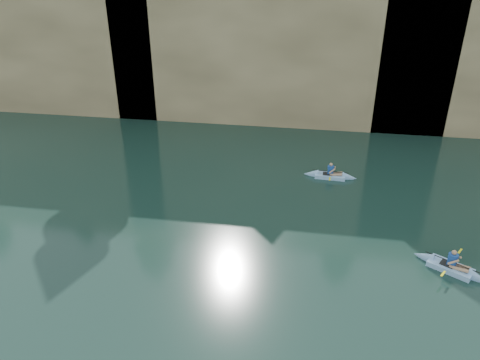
# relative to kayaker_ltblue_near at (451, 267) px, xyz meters

# --- Properties ---
(ground) EXTENTS (160.00, 160.00, 0.00)m
(ground) POSITION_rel_kayaker_ltblue_near_xyz_m (-10.96, -5.81, -0.15)
(ground) COLOR black
(ground) RESTS_ON ground
(cliff) EXTENTS (70.00, 16.00, 12.00)m
(cliff) POSITION_rel_kayaker_ltblue_near_xyz_m (-10.96, 24.19, 5.85)
(cliff) COLOR tan
(cliff) RESTS_ON ground
(cliff_slab_center) EXTENTS (24.00, 2.40, 11.40)m
(cliff_slab_center) POSITION_rel_kayaker_ltblue_near_xyz_m (-8.96, 16.79, 5.55)
(cliff_slab_center) COLOR tan
(cliff_slab_center) RESTS_ON ground
(sea_cave_west) EXTENTS (4.50, 1.00, 4.00)m
(sea_cave_west) POSITION_rel_kayaker_ltblue_near_xyz_m (-28.96, 16.14, 1.85)
(sea_cave_west) COLOR black
(sea_cave_west) RESTS_ON ground
(sea_cave_center) EXTENTS (3.50, 1.00, 3.20)m
(sea_cave_center) POSITION_rel_kayaker_ltblue_near_xyz_m (-14.96, 16.14, 1.45)
(sea_cave_center) COLOR black
(sea_cave_center) RESTS_ON ground
(sea_cave_east) EXTENTS (5.00, 1.00, 4.50)m
(sea_cave_east) POSITION_rel_kayaker_ltblue_near_xyz_m (-0.96, 16.14, 2.10)
(sea_cave_east) COLOR black
(sea_cave_east) RESTS_ON ground
(kayaker_ltblue_near) EXTENTS (3.08, 2.30, 1.25)m
(kayaker_ltblue_near) POSITION_rel_kayaker_ltblue_near_xyz_m (0.00, 0.00, 0.00)
(kayaker_ltblue_near) COLOR #8AB4E8
(kayaker_ltblue_near) RESTS_ON ground
(kayaker_ltblue_mid) EXTENTS (3.10, 2.31, 1.17)m
(kayaker_ltblue_mid) POSITION_rel_kayaker_ltblue_near_xyz_m (-4.92, 7.90, -0.01)
(kayaker_ltblue_mid) COLOR #8EBDEE
(kayaker_ltblue_mid) RESTS_ON ground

